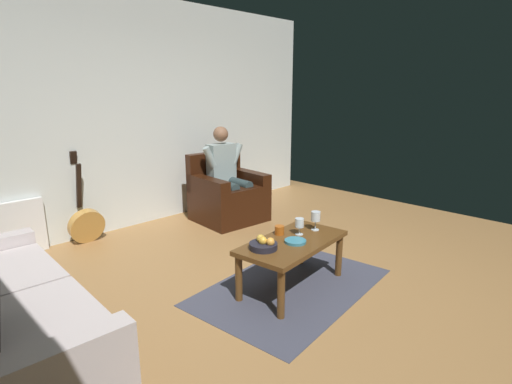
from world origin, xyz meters
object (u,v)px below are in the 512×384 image
(coffee_table, at_px, (292,248))
(guitar, at_px, (86,223))
(candle_jar, at_px, (279,230))
(wine_glass_near, at_px, (299,224))
(wine_glass_far, at_px, (316,217))
(fruit_bowl, at_px, (264,244))
(armchair, at_px, (227,197))
(decorative_dish, at_px, (295,241))
(person_seated, at_px, (227,172))

(coffee_table, height_order, guitar, guitar)
(guitar, xyz_separation_m, candle_jar, (-0.85, 2.17, 0.25))
(wine_glass_near, distance_m, wine_glass_far, 0.20)
(coffee_table, bearing_deg, fruit_bowl, -8.72)
(coffee_table, xyz_separation_m, wine_glass_far, (-0.35, -0.02, 0.19))
(coffee_table, bearing_deg, guitar, -70.81)
(fruit_bowl, relative_size, candle_jar, 2.71)
(armchair, height_order, wine_glass_near, armchair)
(armchair, distance_m, guitar, 1.75)
(coffee_table, xyz_separation_m, decorative_dish, (0.02, 0.05, 0.08))
(armchair, height_order, candle_jar, armchair)
(coffee_table, distance_m, candle_jar, 0.21)
(fruit_bowl, height_order, decorative_dish, fruit_bowl)
(fruit_bowl, xyz_separation_m, decorative_dish, (-0.29, 0.10, -0.03))
(decorative_dish, height_order, candle_jar, candle_jar)
(wine_glass_near, bearing_deg, fruit_bowl, 0.43)
(person_seated, distance_m, coffee_table, 2.04)
(wine_glass_far, bearing_deg, coffee_table, 3.36)
(guitar, bearing_deg, coffee_table, 109.19)
(wine_glass_near, bearing_deg, armchair, -111.65)
(person_seated, xyz_separation_m, fruit_bowl, (1.17, 1.78, -0.18))
(armchair, height_order, coffee_table, armchair)
(wine_glass_far, height_order, fruit_bowl, wine_glass_far)
(wine_glass_near, xyz_separation_m, wine_glass_far, (-0.20, 0.03, 0.02))
(coffee_table, height_order, decorative_dish, decorative_dish)
(fruit_bowl, distance_m, decorative_dish, 0.30)
(armchair, relative_size, decorative_dish, 4.80)
(candle_jar, bearing_deg, guitar, -68.62)
(wine_glass_far, distance_m, fruit_bowl, 0.66)
(wine_glass_near, distance_m, decorative_dish, 0.22)
(wine_glass_near, height_order, decorative_dish, wine_glass_near)
(decorative_dish, bearing_deg, person_seated, -115.20)
(person_seated, bearing_deg, guitar, -12.81)
(person_seated, height_order, candle_jar, person_seated)
(fruit_bowl, bearing_deg, coffee_table, 171.28)
(guitar, bearing_deg, decorative_dish, 108.29)
(armchair, bearing_deg, guitar, -12.55)
(person_seated, relative_size, guitar, 1.19)
(coffee_table, distance_m, wine_glass_near, 0.23)
(coffee_table, bearing_deg, armchair, -115.08)
(coffee_table, height_order, candle_jar, candle_jar)
(wine_glass_near, bearing_deg, coffee_table, 18.71)
(fruit_bowl, bearing_deg, decorative_dish, 161.22)
(wine_glass_far, relative_size, fruit_bowl, 0.77)
(person_seated, xyz_separation_m, guitar, (1.67, -0.52, -0.42))
(guitar, bearing_deg, candle_jar, 111.38)
(person_seated, bearing_deg, candle_jar, 67.75)
(person_seated, relative_size, wine_glass_far, 6.93)
(wine_glass_far, relative_size, decorative_dish, 0.97)
(guitar, relative_size, decorative_dish, 5.67)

